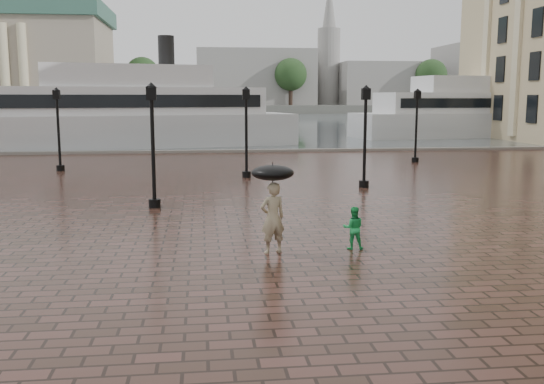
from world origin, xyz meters
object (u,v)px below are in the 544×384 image
(street_lamps, at_px, (255,132))
(child_pedestrian, at_px, (353,228))
(adult_pedestrian, at_px, (273,218))
(ferry_near, at_px, (128,114))
(ferry_far, at_px, (474,112))

(street_lamps, distance_m, child_pedestrian, 14.69)
(adult_pedestrian, bearing_deg, ferry_near, -96.26)
(ferry_near, relative_size, ferry_far, 1.08)
(street_lamps, xyz_separation_m, ferry_near, (-8.51, 20.41, 0.36))
(adult_pedestrian, distance_m, ferry_far, 51.44)
(child_pedestrian, distance_m, ferry_far, 50.24)
(adult_pedestrian, distance_m, ferry_near, 35.96)
(child_pedestrian, bearing_deg, ferry_near, -65.33)
(street_lamps, bearing_deg, child_pedestrian, -84.76)
(street_lamps, height_order, child_pedestrian, street_lamps)
(adult_pedestrian, xyz_separation_m, ferry_near, (-7.66, 35.10, 1.75))
(street_lamps, height_order, ferry_far, ferry_far)
(street_lamps, distance_m, adult_pedestrian, 14.77)
(street_lamps, bearing_deg, adult_pedestrian, -93.32)
(adult_pedestrian, xyz_separation_m, child_pedestrian, (2.19, 0.16, -0.36))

